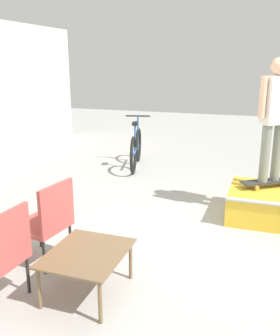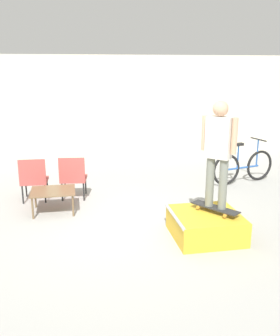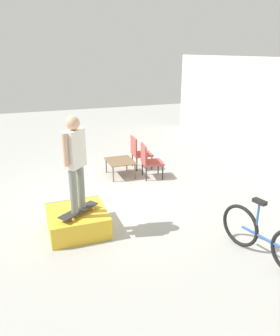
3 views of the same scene
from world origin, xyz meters
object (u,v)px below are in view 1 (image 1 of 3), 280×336
skate_ramp_box (267,204)px  bicycle (136,149)px  person_skater (275,111)px  skateboard_on_ramp (268,181)px  coffee_table (87,257)px  patio_chair_right (47,219)px

skate_ramp_box → bicycle: 3.25m
person_skater → bicycle: size_ratio=1.00×
skateboard_on_ramp → coffee_table: 3.03m
coffee_table → bicycle: size_ratio=0.49×
coffee_table → skateboard_on_ramp: bearing=-30.7°
bicycle → skateboard_on_ramp: bearing=-137.3°
skate_ramp_box → skateboard_on_ramp: 0.32m
patio_chair_right → skate_ramp_box: bearing=140.5°
skate_ramp_box → skateboard_on_ramp: skateboard_on_ramp is taller
person_skater → coffee_table: 3.22m
skateboard_on_ramp → person_skater: person_skater is taller
skateboard_on_ramp → coffee_table: size_ratio=0.96×
patio_chair_right → coffee_table: bearing=67.7°
coffee_table → skate_ramp_box: bearing=-32.5°
person_skater → coffee_table: (-2.60, 1.54, -1.11)m
person_skater → patio_chair_right: 3.28m
person_skater → patio_chair_right: bearing=-179.9°
skateboard_on_ramp → patio_chair_right: 3.13m
coffee_table → patio_chair_right: bearing=60.1°
skate_ramp_box → coffee_table: 2.91m
skateboard_on_ramp → bicycle: bearing=111.2°
skateboard_on_ramp → person_skater: size_ratio=0.46×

